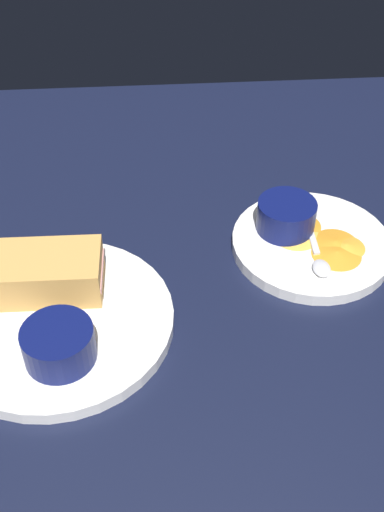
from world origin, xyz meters
TOP-DOWN VIEW (x-y plane):
  - ground_plane at (0.00, 0.00)cm, footprint 110.00×110.00cm
  - plate_sandwich_main at (-4.85, -3.41)cm, footprint 26.34×26.34cm
  - sandwich_half_near at (-6.32, 1.37)cm, footprint 13.36×7.79cm
  - ramekin_dark_sauce at (-4.00, -9.27)cm, footprint 7.67×7.67cm
  - spoon_by_dark_ramekin at (-4.37, -3.39)cm, footprint 2.39×9.92cm
  - plate_chips_companion at (26.81, 7.71)cm, footprint 20.59×20.59cm
  - ramekin_light_gravy at (23.72, 10.28)cm, footprint 7.66×7.66cm
  - spoon_by_gravy_ramekin at (26.72, 3.18)cm, footprint 2.26×9.88cm
  - plantain_chip_scatter at (27.85, 7.37)cm, footprint 13.79×13.61cm

SIDE VIEW (x-z plane):
  - ground_plane at x=0.00cm, z-range -3.00..0.00cm
  - plate_sandwich_main at x=-4.85cm, z-range 0.00..1.60cm
  - plate_chips_companion at x=26.81cm, z-range 0.00..1.60cm
  - plantain_chip_scatter at x=27.85cm, z-range 1.60..2.20cm
  - spoon_by_dark_ramekin at x=-4.37cm, z-range 1.56..2.36cm
  - spoon_by_gravy_ramekin at x=26.72cm, z-range 1.56..2.36cm
  - ramekin_dark_sauce at x=-4.00cm, z-range 1.75..5.81cm
  - ramekin_light_gravy at x=23.72cm, z-range 1.75..5.83cm
  - sandwich_half_near at x=-6.32cm, z-range 1.60..6.40cm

